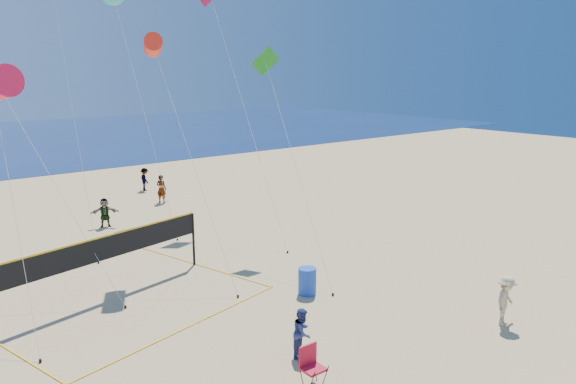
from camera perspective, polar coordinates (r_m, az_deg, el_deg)
bystander_a at (r=16.55m, az=1.48°, el=-14.07°), size 0.88×0.82×1.45m
bystander_b at (r=19.61m, az=21.27°, el=-10.24°), size 1.18×0.83×1.66m
far_person_1 at (r=30.75m, az=-18.12°, el=-2.00°), size 1.48×0.94×1.53m
far_person_2 at (r=35.31m, az=-12.74°, el=0.31°), size 0.70×0.76×1.74m
far_person_4 at (r=39.12m, az=-14.35°, el=1.25°), size 0.66×1.04×1.54m
camp_chair at (r=15.31m, az=2.33°, el=-16.95°), size 0.59×0.72×1.18m
trash_barrel at (r=20.80m, az=1.96°, el=-9.03°), size 0.70×0.70×1.00m
volleyball_net at (r=21.29m, az=-17.98°, el=-6.10°), size 10.24×10.13×2.30m
kite_2 at (r=24.14m, az=-13.55°, el=14.27°), size 1.41×6.81×9.52m
kite_4 at (r=25.41m, az=-1.83°, el=11.54°), size 2.92×7.33×9.09m
kite_5 at (r=31.71m, az=-7.68°, el=18.57°), size 2.61×8.83×13.16m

